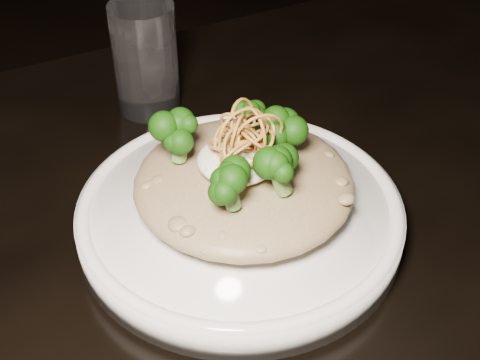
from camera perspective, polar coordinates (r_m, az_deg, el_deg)
table at (r=0.63m, az=2.84°, el=-10.68°), size 1.10×0.80×0.75m
plate at (r=0.57m, az=0.00°, el=-3.16°), size 0.28×0.28×0.03m
risotto at (r=0.55m, az=0.33°, el=-0.22°), size 0.18×0.18×0.04m
broccoli at (r=0.52m, az=0.16°, el=2.69°), size 0.12×0.12×0.04m
cheese at (r=0.53m, az=-0.26°, el=1.72°), size 0.06×0.06×0.02m
shallots at (r=0.52m, az=0.34°, el=3.94°), size 0.05×0.05×0.03m
drinking_glass at (r=0.71m, az=-8.07°, el=10.22°), size 0.07×0.07×0.12m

